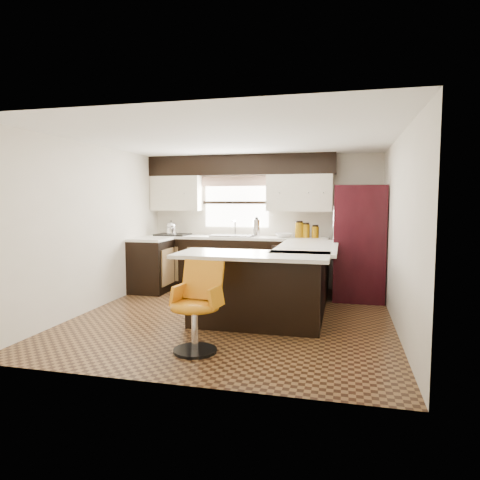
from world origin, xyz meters
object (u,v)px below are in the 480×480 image
(peninsula_long, at_px, (304,279))
(refrigerator, at_px, (359,243))
(bar_chair, at_px, (195,308))
(peninsula_return, at_px, (255,291))

(peninsula_long, height_order, refrigerator, refrigerator)
(peninsula_long, xyz_separation_m, bar_chair, (-0.95, -2.02, 0.03))
(peninsula_long, bearing_deg, peninsula_return, -118.30)
(peninsula_return, height_order, bar_chair, bar_chair)
(peninsula_long, relative_size, refrigerator, 1.07)
(bar_chair, bearing_deg, peninsula_long, 72.51)
(peninsula_return, xyz_separation_m, bar_chair, (-0.43, -1.05, 0.03))
(bar_chair, bearing_deg, peninsula_return, 75.55)
(peninsula_return, relative_size, bar_chair, 1.74)
(bar_chair, bearing_deg, refrigerator, 66.87)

